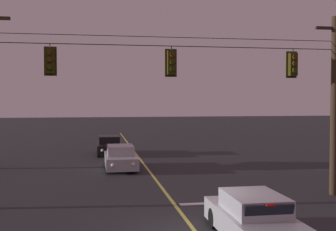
{
  "coord_description": "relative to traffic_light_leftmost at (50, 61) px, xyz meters",
  "views": [
    {
      "loc": [
        -3.05,
        -12.6,
        4.1
      ],
      "look_at": [
        0.0,
        5.35,
        3.44
      ],
      "focal_mm": 45.97,
      "sensor_mm": 36.0,
      "label": 1
    }
  ],
  "objects": [
    {
      "name": "car_oncoming_trailing",
      "position": [
        2.71,
        15.54,
        -4.94
      ],
      "size": [
        1.8,
        4.42,
        1.39
      ],
      "color": "black",
      "rests_on": "ground"
    },
    {
      "name": "traffic_light_leftmost",
      "position": [
        0.0,
        0.0,
        0.0
      ],
      "size": [
        0.48,
        0.41,
        1.22
      ],
      "color": "black"
    },
    {
      "name": "signal_span_assembly",
      "position": [
        4.73,
        0.02,
        -1.62
      ],
      "size": [
        15.93,
        0.32,
        7.65
      ],
      "color": "#38281C",
      "rests_on": "ground"
    },
    {
      "name": "stop_bar_paint",
      "position": [
        6.63,
        -0.58,
        -5.59
      ],
      "size": [
        3.4,
        0.36,
        0.01
      ],
      "primitive_type": "cube",
      "color": "silver",
      "rests_on": "ground"
    },
    {
      "name": "traffic_light_centre",
      "position": [
        9.88,
        0.0,
        0.0
      ],
      "size": [
        0.48,
        0.41,
        1.22
      ],
      "color": "black"
    },
    {
      "name": "car_oncoming_lead",
      "position": [
        3.16,
        8.56,
        -4.94
      ],
      "size": [
        1.8,
        4.42,
        1.39
      ],
      "color": "#A5A5AD",
      "rests_on": "ground"
    },
    {
      "name": "car_waiting_near_lane",
      "position": [
        6.2,
        -5.13,
        -4.94
      ],
      "size": [
        1.8,
        4.33,
        1.39
      ],
      "color": "#A5A5AD",
      "rests_on": "ground"
    },
    {
      "name": "traffic_light_left_inner",
      "position": [
        4.7,
        0.0,
        0.0
      ],
      "size": [
        0.48,
        0.41,
        1.22
      ],
      "color": "black"
    },
    {
      "name": "lane_centre_stripe",
      "position": [
        4.73,
        6.02,
        -5.59
      ],
      "size": [
        0.14,
        60.0,
        0.01
      ],
      "primitive_type": "cube",
      "color": "#D1C64C",
      "rests_on": "ground"
    }
  ]
}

